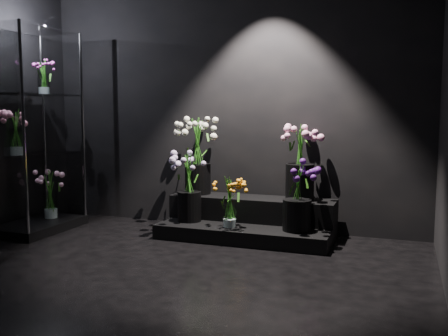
% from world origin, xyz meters
% --- Properties ---
extents(floor, '(4.00, 4.00, 0.00)m').
position_xyz_m(floor, '(0.00, 0.00, 0.00)').
color(floor, black).
rests_on(floor, ground).
extents(wall_back, '(4.00, 0.00, 4.00)m').
position_xyz_m(wall_back, '(0.00, 2.00, 1.40)').
color(wall_back, black).
rests_on(wall_back, floor).
extents(display_riser, '(1.62, 0.72, 0.36)m').
position_xyz_m(display_riser, '(0.34, 1.68, 0.15)').
color(display_riser, black).
rests_on(display_riser, floor).
extents(display_case, '(0.54, 0.90, 1.99)m').
position_xyz_m(display_case, '(-1.71, 1.16, 0.99)').
color(display_case, black).
rests_on(display_case, floor).
extents(bouquet_orange_bells, '(0.32, 0.32, 0.47)m').
position_xyz_m(bouquet_orange_bells, '(0.23, 1.41, 0.38)').
color(bouquet_orange_bells, white).
rests_on(bouquet_orange_bells, display_riser).
extents(bouquet_lilac, '(0.48, 0.48, 0.66)m').
position_xyz_m(bouquet_lilac, '(-0.22, 1.52, 0.52)').
color(bouquet_lilac, black).
rests_on(bouquet_lilac, display_riser).
extents(bouquet_purple, '(0.38, 0.38, 0.59)m').
position_xyz_m(bouquet_purple, '(0.84, 1.48, 0.46)').
color(bouquet_purple, black).
rests_on(bouquet_purple, display_riser).
extents(bouquet_cream_roses, '(0.44, 0.44, 0.75)m').
position_xyz_m(bouquet_cream_roses, '(-0.24, 1.80, 0.79)').
color(bouquet_cream_roses, black).
rests_on(bouquet_cream_roses, display_riser).
extents(bouquet_pink_roses, '(0.41, 0.41, 0.70)m').
position_xyz_m(bouquet_pink_roses, '(0.80, 1.80, 0.75)').
color(bouquet_pink_roses, black).
rests_on(bouquet_pink_roses, display_riser).
extents(bouquet_case_pink, '(0.38, 0.38, 0.43)m').
position_xyz_m(bouquet_case_pink, '(-1.75, 0.95, 1.00)').
color(bouquet_case_pink, white).
rests_on(bouquet_case_pink, display_case).
extents(bouquet_case_magenta, '(0.25, 0.25, 0.34)m').
position_xyz_m(bouquet_case_magenta, '(-1.71, 1.31, 1.54)').
color(bouquet_case_magenta, white).
rests_on(bouquet_case_magenta, display_case).
extents(bouquet_case_base_pink, '(0.39, 0.39, 0.49)m').
position_xyz_m(bouquet_case_base_pink, '(-1.71, 1.34, 0.36)').
color(bouquet_case_base_pink, white).
rests_on(bouquet_case_base_pink, display_case).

